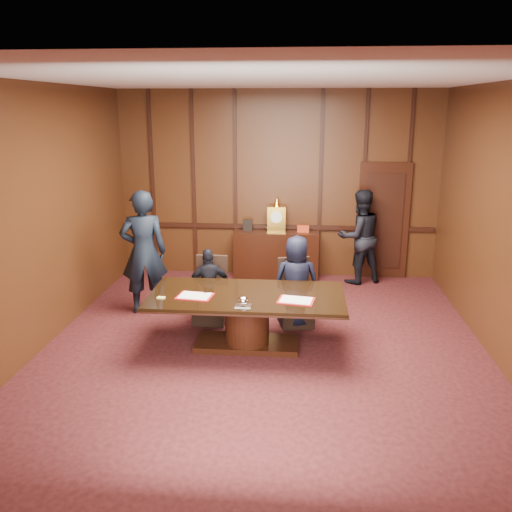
{
  "coord_description": "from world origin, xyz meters",
  "views": [
    {
      "loc": [
        0.48,
        -6.7,
        3.18
      ],
      "look_at": [
        -0.19,
        0.97,
        1.05
      ],
      "focal_mm": 38.0,
      "sensor_mm": 36.0,
      "label": 1
    }
  ],
  "objects_px": {
    "signatory_left": "(209,286)",
    "signatory_right": "(296,282)",
    "conference_table": "(247,312)",
    "witness_left": "(144,252)",
    "witness_right": "(359,237)",
    "sideboard": "(276,253)"
  },
  "relations": [
    {
      "from": "signatory_left",
      "to": "signatory_right",
      "type": "height_order",
      "value": "signatory_right"
    },
    {
      "from": "conference_table",
      "to": "witness_left",
      "type": "bearing_deg",
      "value": 145.82
    },
    {
      "from": "witness_left",
      "to": "conference_table",
      "type": "bearing_deg",
      "value": 130.5
    },
    {
      "from": "signatory_right",
      "to": "witness_right",
      "type": "xyz_separation_m",
      "value": [
        1.12,
        2.21,
        0.18
      ]
    },
    {
      "from": "signatory_left",
      "to": "sideboard",
      "type": "bearing_deg",
      "value": -128.4
    },
    {
      "from": "signatory_left",
      "to": "witness_right",
      "type": "distance_m",
      "value": 3.29
    },
    {
      "from": "sideboard",
      "to": "signatory_right",
      "type": "height_order",
      "value": "sideboard"
    },
    {
      "from": "conference_table",
      "to": "witness_left",
      "type": "relative_size",
      "value": 1.34
    },
    {
      "from": "signatory_right",
      "to": "witness_left",
      "type": "xyz_separation_m",
      "value": [
        -2.39,
        0.38,
        0.29
      ]
    },
    {
      "from": "sideboard",
      "to": "witness_left",
      "type": "bearing_deg",
      "value": -135.0
    },
    {
      "from": "witness_left",
      "to": "witness_right",
      "type": "relative_size",
      "value": 1.13
    },
    {
      "from": "sideboard",
      "to": "witness_right",
      "type": "distance_m",
      "value": 1.59
    },
    {
      "from": "signatory_left",
      "to": "witness_left",
      "type": "relative_size",
      "value": 0.59
    },
    {
      "from": "signatory_right",
      "to": "witness_left",
      "type": "height_order",
      "value": "witness_left"
    },
    {
      "from": "sideboard",
      "to": "signatory_left",
      "type": "distance_m",
      "value": 2.53
    },
    {
      "from": "sideboard",
      "to": "conference_table",
      "type": "distance_m",
      "value": 3.17
    },
    {
      "from": "conference_table",
      "to": "signatory_right",
      "type": "xyz_separation_m",
      "value": [
        0.65,
        0.8,
        0.18
      ]
    },
    {
      "from": "witness_left",
      "to": "signatory_left",
      "type": "bearing_deg",
      "value": 145.31
    },
    {
      "from": "sideboard",
      "to": "signatory_left",
      "type": "xyz_separation_m",
      "value": [
        -0.89,
        -2.37,
        0.09
      ]
    },
    {
      "from": "sideboard",
      "to": "signatory_right",
      "type": "distance_m",
      "value": 2.41
    },
    {
      "from": "sideboard",
      "to": "conference_table",
      "type": "height_order",
      "value": "sideboard"
    },
    {
      "from": "sideboard",
      "to": "witness_right",
      "type": "bearing_deg",
      "value": -5.95
    }
  ]
}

